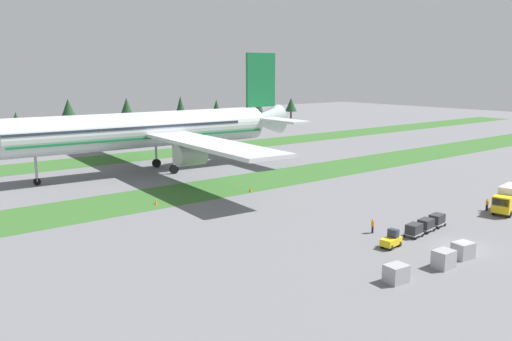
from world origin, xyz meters
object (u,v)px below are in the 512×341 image
Objects in this scene: cargo_dolly_lead at (414,229)px; cargo_dolly_second at (426,224)px; uld_container_0 at (396,274)px; cargo_dolly_third at (437,219)px; airliner at (152,129)px; ground_crew_marshaller at (373,225)px; taxiway_marker_0 at (250,190)px; catering_truck at (509,198)px; taxiway_marker_1 at (156,202)px; baggage_tug at (391,240)px; uld_container_1 at (444,259)px; uld_container_2 at (463,250)px; ground_crew_loader at (487,204)px.

cargo_dolly_lead is 1.00× the size of cargo_dolly_second.
cargo_dolly_lead is 14.30m from uld_container_0.
cargo_dolly_lead and cargo_dolly_third have the same top height.
airliner is 51.51m from ground_crew_marshaller.
catering_truck is at bearing -57.54° from taxiway_marker_0.
uld_container_0 is (-31.81, -5.39, -1.13)m from catering_truck.
taxiway_marker_1 is at bearing 24.17° from cargo_dolly_second.
baggage_tug is 7.93m from cargo_dolly_second.
taxiway_marker_1 is at bearing 37.63° from catering_truck.
uld_container_0 is (-18.27, -7.62, -0.10)m from cargo_dolly_third.
taxiway_marker_1 is (-15.69, 2.05, -0.01)m from taxiway_marker_0.
cargo_dolly_third is 1.19× the size of uld_container_1.
uld_container_0 is 38.75m from taxiway_marker_0.
cargo_dolly_third is 30.01m from taxiway_marker_0.
baggage_tug is 7.29m from uld_container_2.
taxiway_marker_1 is at bearing 110.16° from uld_container_2.
catering_truck is 37.39m from taxiway_marker_0.
catering_truck reaches higher than uld_container_1.
catering_truck reaches higher than cargo_dolly_lead.
uld_container_0 is 1.00× the size of uld_container_1.
uld_container_1 is (-0.92, -62.44, -7.27)m from airliner.
ground_crew_marshaller is at bearing 61.73° from cargo_dolly_third.
cargo_dolly_lead is at bearing -62.86° from taxiway_marker_1.
cargo_dolly_third is at bearing -90.00° from baggage_tug.
uld_container_0 is at bearing 111.68° from cargo_dolly_lead.
uld_container_2 is (2.99, -6.65, 0.02)m from baggage_tug.
uld_container_2 is (10.52, -0.38, 0.01)m from uld_container_0.
cargo_dolly_lead is at bearing -114.41° from ground_crew_marshaller.
airliner is 62.66m from uld_container_2.
catering_truck reaches higher than ground_crew_marshaller.
ground_crew_loader is 0.87× the size of uld_container_1.
ground_crew_marshaller is (2.47, -50.94, -7.21)m from airliner.
catering_truck is 49.06m from taxiway_marker_1.
ground_crew_marshaller is 11.98m from uld_container_1.
catering_truck is (13.54, -2.23, 1.03)m from cargo_dolly_third.
uld_container_1 is at bearing -75.17° from taxiway_marker_1.
baggage_tug reaches higher than uld_container_1.
taxiway_marker_0 is at bearing -5.74° from cargo_dolly_lead.
airliner is at bearing 1.08° from cargo_dolly_second.
cargo_dolly_lead is at bearing -90.00° from baggage_tug.
airliner reaches higher than cargo_dolly_lead.
uld_container_1 is at bearing -163.94° from ground_crew_marshaller.
uld_container_2 is at bearing 128.75° from cargo_dolly_third.
cargo_dolly_third is at bearing -90.00° from cargo_dolly_lead.
ground_crew_loader is at bearing -94.89° from cargo_dolly_lead.
taxiway_marker_0 is at bearing 28.49° from ground_crew_marshaller.
uld_container_2 is (3.95, 0.28, -0.05)m from uld_container_1.
ground_crew_marshaller is (2.42, 4.56, 0.13)m from baggage_tug.
airliner reaches higher than uld_container_2.
uld_container_1 is (-25.25, -6.05, -1.07)m from catering_truck.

